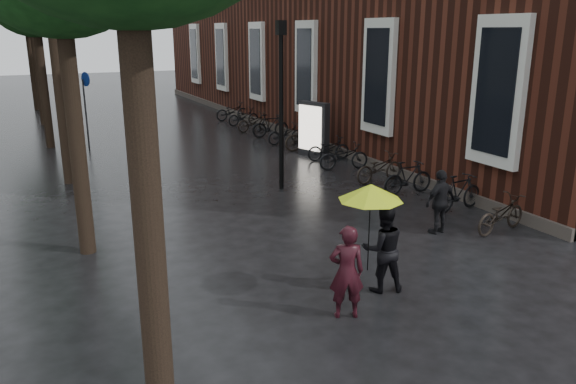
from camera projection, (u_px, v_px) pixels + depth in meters
ground at (486, 383)px, 7.32m from camera, size 120.00×120.00×0.00m
person_burgundy at (347, 272)px, 8.83m from camera, size 0.66×0.55×1.55m
person_black at (383, 249)px, 9.75m from camera, size 0.90×0.79×1.56m
lime_umbrella at (371, 192)px, 9.09m from camera, size 1.08×1.08×1.59m
pedestrian_walking at (440, 202)px, 12.56m from camera, size 0.90×0.46×1.47m
parked_bicycles at (311, 142)px, 20.83m from camera, size 2.12×18.95×1.03m
ad_lightbox at (313, 129)px, 20.27m from camera, size 0.30×1.31×1.97m
lamp_post at (281, 90)px, 15.55m from camera, size 0.24×0.24×4.69m
cycle_sign at (86, 99)px, 21.14m from camera, size 0.15×0.53×2.94m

